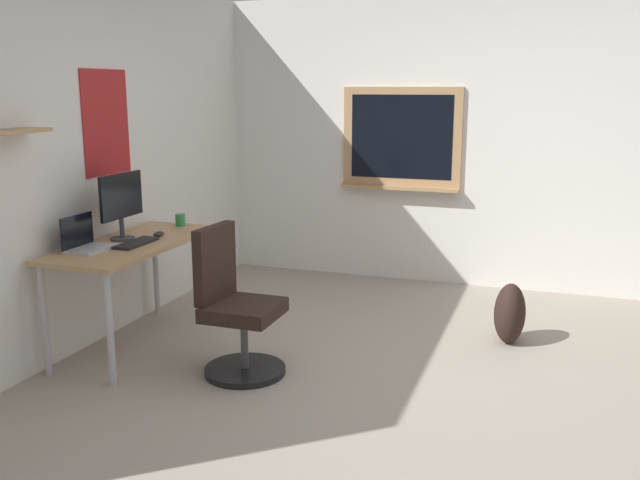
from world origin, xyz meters
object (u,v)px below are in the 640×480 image
monitor_primary (121,201)px  computer_mouse (159,234)px  keyboard (136,243)px  desk (133,253)px  coffee_mug (180,220)px  laptop (85,242)px  office_chair (235,311)px  backpack (510,313)px

monitor_primary → computer_mouse: 0.35m
keyboard → computer_mouse: bearing=0.0°
monitor_primary → computer_mouse: bearing=-44.6°
desk → coffee_mug: 0.61m
laptop → coffee_mug: bearing=-10.6°
office_chair → laptop: laptop is taller
laptop → keyboard: bearing=-42.1°
laptop → computer_mouse: (0.52, -0.22, -0.04)m
keyboard → coffee_mug: size_ratio=4.02×
monitor_primary → laptop: bearing=172.1°
laptop → computer_mouse: laptop is taller
desk → keyboard: 0.14m
coffee_mug → office_chair: bearing=-133.5°
laptop → monitor_primary: size_ratio=0.67×
laptop → desk: bearing=-24.9°
computer_mouse → coffee_mug: coffee_mug is taller
laptop → backpack: bearing=-64.8°
desk → office_chair: size_ratio=1.47×
keyboard → computer_mouse: computer_mouse is taller
backpack → monitor_primary: bearing=109.0°
desk → coffee_mug: size_ratio=15.18×
desk → backpack: desk is taller
laptop → keyboard: 0.33m
desk → backpack: (0.92, -2.48, -0.46)m
office_chair → computer_mouse: office_chair is taller
backpack → computer_mouse: bearing=106.5°
monitor_primary → office_chair: bearing=-103.7°
coffee_mug → backpack: (0.32, -2.45, -0.58)m
office_chair → coffee_mug: (0.80, 0.84, 0.39)m
coffee_mug → keyboard: bearing=-175.7°
laptop → monitor_primary: (0.35, -0.05, 0.22)m
keyboard → computer_mouse: size_ratio=3.56×
laptop → monitor_primary: 0.41m
laptop → computer_mouse: size_ratio=2.98×
keyboard → desk: bearing=47.3°
keyboard → backpack: keyboard is taller
desk → coffee_mug: (0.60, -0.03, 0.13)m
computer_mouse → keyboard: bearing=180.0°
laptop → coffee_mug: (0.91, -0.17, -0.01)m
office_chair → keyboard: office_chair is taller
office_chair → laptop: size_ratio=3.06×
computer_mouse → coffee_mug: size_ratio=1.13×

